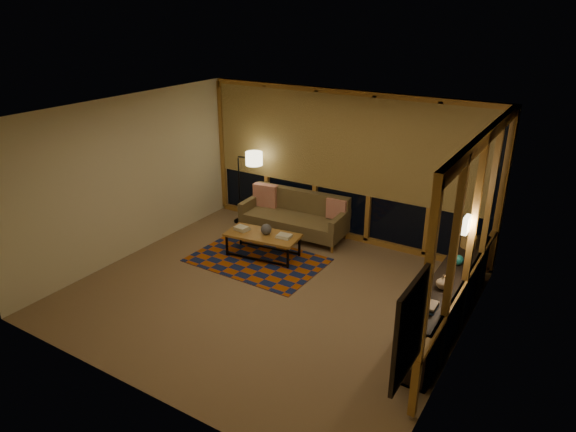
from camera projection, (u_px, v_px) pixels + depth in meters
The scene contains 21 objects.
floor at pixel (268, 293), 7.71m from camera, with size 5.50×5.00×0.01m, color #9A7F57.
ceiling at pixel (265, 114), 6.68m from camera, with size 5.50×5.00×0.01m, color silver.
walls at pixel (266, 210), 7.19m from camera, with size 5.51×5.01×2.70m.
window_wall_back at pixel (342, 167), 9.11m from camera, with size 5.30×0.16×2.60m, color #B37127, non-canonical shape.
window_wall_right at pixel (472, 236), 6.37m from camera, with size 0.16×3.70×2.60m, color #B37127, non-canonical shape.
wall_art at pixel (409, 329), 4.39m from camera, with size 0.06×0.74×0.94m, color red, non-canonical shape.
wall_sconce at pixel (466, 225), 6.20m from camera, with size 0.12×0.18×0.22m, color #FFF0B7, non-canonical shape.
sofa at pixel (294, 216), 9.49m from camera, with size 1.94×0.79×0.80m, color brown, non-canonical shape.
pillow_left at pixel (265, 195), 9.87m from camera, with size 0.47×0.16×0.47m, color #B32A1A, non-canonical shape.
pillow_right at pixel (337, 210), 9.26m from camera, with size 0.37×0.12×0.37m, color #B32A1A, non-canonical shape.
area_rug at pixel (257, 260), 8.70m from camera, with size 2.18×1.45×0.01m, color #963F0B.
coffee_table at pixel (263, 245), 8.77m from camera, with size 1.25×0.57×0.42m, color #B37127, non-canonical shape.
book_stack_a at pixel (242, 228), 8.82m from camera, with size 0.24×0.19×0.07m, color beige, non-canonical shape.
book_stack_b at pixel (284, 236), 8.55m from camera, with size 0.22×0.17×0.04m, color beige, non-canonical shape.
ceramic_pot at pixel (266, 229), 8.66m from camera, with size 0.18×0.18×0.18m, color #2A2A31.
floor_lamp at pixel (239, 187), 9.98m from camera, with size 0.49×0.32×1.47m, color black, non-canonical shape.
bookshelf at pixel (448, 299), 6.85m from camera, with size 0.40×3.01×0.75m, color black, non-canonical shape.
basket at pixel (469, 242), 7.43m from camera, with size 0.22×0.22×0.17m, color #A1813C.
teal_bowl at pixel (458, 260), 6.92m from camera, with size 0.14×0.14×0.14m, color #16605B.
vase at pixel (443, 282), 6.34m from camera, with size 0.17×0.17×0.18m, color tan.
shelf_book_stack at pixel (429, 306), 5.93m from camera, with size 0.16×0.23×0.07m, color beige, non-canonical shape.
Camera 1 is at (3.76, -5.53, 4.02)m, focal length 32.00 mm.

